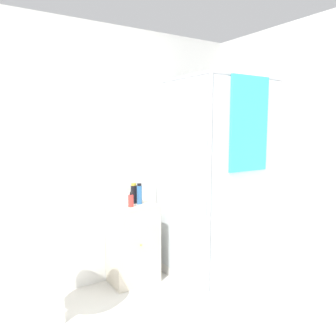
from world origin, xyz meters
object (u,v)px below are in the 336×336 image
lotion_bottle_white (128,199)px  sink (53,242)px  shampoo_bottle_blue (139,194)px  soap_dispenser (131,201)px  shampoo_bottle_tall_black (134,194)px

lotion_bottle_white → sink: bearing=-156.3°
sink → shampoo_bottle_blue: size_ratio=4.59×
sink → lotion_bottle_white: (0.81, 0.36, 0.17)m
soap_dispenser → lotion_bottle_white: (0.02, 0.10, -0.01)m
sink → shampoo_bottle_tall_black: size_ratio=4.66×
shampoo_bottle_blue → shampoo_bottle_tall_black: bearing=118.4°
soap_dispenser → lotion_bottle_white: 0.10m
soap_dispenser → lotion_bottle_white: size_ratio=1.09×
sink → shampoo_bottle_blue: (0.91, 0.31, 0.22)m
shampoo_bottle_blue → lotion_bottle_white: (-0.10, 0.04, -0.05)m
shampoo_bottle_tall_black → shampoo_bottle_blue: (0.03, -0.06, 0.00)m
shampoo_bottle_blue → soap_dispenser: bearing=-155.4°
sink → shampoo_bottle_blue: 0.99m
sink → shampoo_bottle_blue: bearing=18.9°
shampoo_bottle_tall_black → lotion_bottle_white: 0.09m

